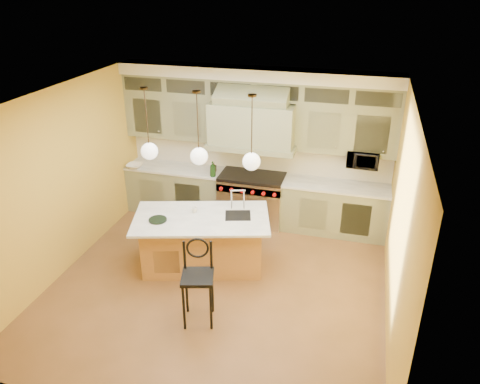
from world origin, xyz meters
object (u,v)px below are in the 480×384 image
(counter_stool, at_px, (198,277))
(microwave, at_px, (363,159))
(range, at_px, (252,198))
(kitchen_island, at_px, (203,240))

(counter_stool, xyz_separation_m, microwave, (1.96, 3.06, 0.76))
(microwave, bearing_deg, counter_stool, -122.72)
(microwave, bearing_deg, range, -176.88)
(counter_stool, bearing_deg, microwave, 41.93)
(kitchen_island, height_order, counter_stool, kitchen_island)
(range, relative_size, microwave, 2.21)
(range, xyz_separation_m, kitchen_island, (-0.39, -1.69, -0.01))
(range, height_order, counter_stool, counter_stool)
(range, relative_size, kitchen_island, 0.51)
(range, xyz_separation_m, counter_stool, (-0.01, -2.95, 0.21))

